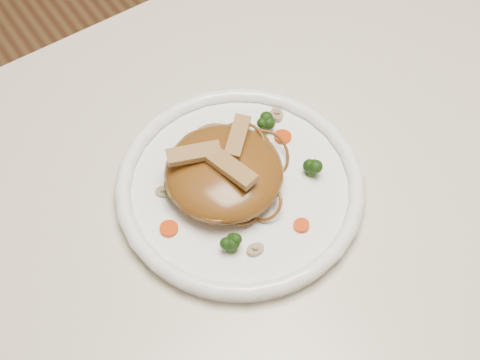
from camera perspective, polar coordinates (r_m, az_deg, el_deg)
table at (r=1.00m, az=4.99°, el=-3.18°), size 1.20×0.80×0.75m
plate at (r=0.89m, az=0.00°, el=-0.78°), size 0.34×0.34×0.02m
noodle_mound at (r=0.86m, az=-1.29°, el=0.61°), size 0.19×0.19×0.05m
chicken_a at (r=0.86m, az=-0.19°, el=3.50°), size 0.06×0.05×0.01m
chicken_b at (r=0.84m, az=-3.70°, el=2.12°), size 0.07×0.04×0.01m
chicken_c at (r=0.83m, az=-0.72°, el=0.97°), size 0.04×0.07×0.01m
broccoli_0 at (r=0.92m, az=1.94°, el=4.51°), size 0.03×0.03×0.03m
broccoli_1 at (r=0.87m, az=-5.34°, el=-0.57°), size 0.02×0.02×0.03m
broccoli_2 at (r=0.83m, az=-0.71°, el=-5.01°), size 0.03×0.03×0.03m
broccoli_3 at (r=0.89m, az=5.73°, el=1.10°), size 0.03×0.03×0.03m
carrot_0 at (r=0.93m, az=-0.24°, el=3.57°), size 0.02×0.02×0.00m
carrot_1 at (r=0.85m, az=-5.67°, el=-3.87°), size 0.03×0.03×0.00m
carrot_2 at (r=0.93m, az=3.43°, el=3.47°), size 0.02×0.02×0.00m
carrot_3 at (r=0.91m, az=-4.21°, el=2.23°), size 0.02×0.02×0.00m
carrot_4 at (r=0.86m, az=4.91°, el=-3.62°), size 0.02×0.02×0.00m
mushroom_0 at (r=0.84m, az=1.23°, el=-5.56°), size 0.02×0.02×0.01m
mushroom_1 at (r=0.95m, az=2.94°, el=5.21°), size 0.03×0.03×0.01m
mushroom_2 at (r=0.88m, az=-6.09°, el=-0.94°), size 0.03×0.03×0.01m
mushroom_3 at (r=0.93m, az=0.10°, el=4.13°), size 0.04×0.04×0.01m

